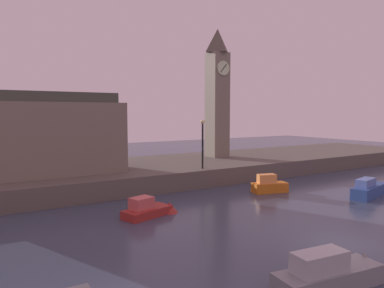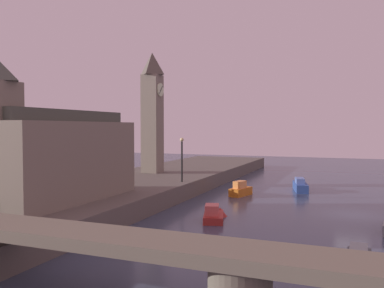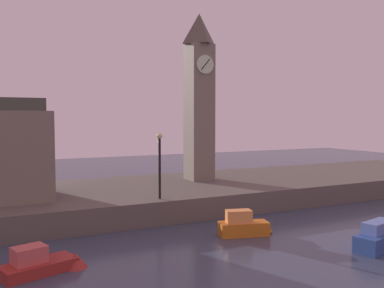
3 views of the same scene
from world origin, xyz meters
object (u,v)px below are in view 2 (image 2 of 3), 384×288
Objects in this scene: boat_patrol_orange at (241,190)px; streetlamp at (182,155)px; boat_barge_dark at (358,257)px; boat_dinghy_red at (215,214)px; parliament_hall at (54,156)px; clock_tower at (152,111)px; boat_tour_blue at (301,185)px.

streetlamp is at bearing 123.85° from boat_patrol_orange.
boat_patrol_orange reaches higher than boat_barge_dark.
boat_dinghy_red reaches higher than boat_barge_dark.
parliament_hall is 3.06× the size of boat_barge_dark.
boat_patrol_orange is 20.34m from boat_barge_dark.
boat_dinghy_red is (-13.60, -12.06, -8.10)m from clock_tower.
streetlamp is at bearing 37.66° from boat_dinghy_red.
boat_dinghy_red is at bearing 166.05° from boat_tour_blue.
boat_tour_blue is (8.74, -9.90, -3.55)m from streetlamp.
boat_barge_dark is (-20.21, -21.53, -8.12)m from clock_tower.
clock_tower reaches higher than boat_dinghy_red.
boat_patrol_orange is at bearing 137.48° from boat_tour_blue.
boat_barge_dark is at bearing -133.19° from clock_tower.
parliament_hall is 2.91× the size of streetlamp.
streetlamp is at bearing -134.12° from clock_tower.
parliament_hall is at bearing -174.21° from clock_tower.
streetlamp reaches higher than boat_dinghy_red.
clock_tower is at bearing 45.88° from streetlamp.
parliament_hall reaches higher than streetlamp.
boat_tour_blue is 1.28× the size of boat_dinghy_red.
boat_dinghy_red is (-7.57, -5.85, -3.69)m from streetlamp.
parliament_hall is 3.06× the size of boat_dinghy_red.
streetlamp is 6.87m from boat_patrol_orange.
parliament_hall reaches higher than boat_barge_dark.
clock_tower is 2.68× the size of boat_tour_blue.
boat_patrol_orange is (-2.75, -11.11, -7.96)m from clock_tower.
parliament_hall reaches higher than boat_patrol_orange.
parliament_hall is 20.18m from boat_barge_dark.
boat_patrol_orange reaches higher than boat_tour_blue.
streetlamp is 1.20× the size of boat_patrol_orange.
boat_patrol_orange reaches higher than boat_dinghy_red.
streetlamp is (12.51, -4.34, -0.57)m from parliament_hall.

